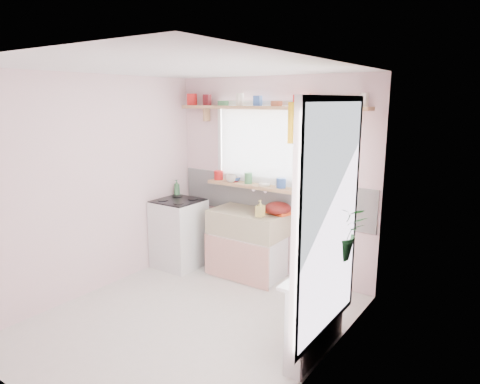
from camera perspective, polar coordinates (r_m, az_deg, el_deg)
The scene contains 19 objects.
room at distance 4.45m, azimuth 6.70°, elevation 1.20°, with size 3.20×3.20×3.20m.
sink_unit at distance 5.46m, azimuth 1.05°, elevation -6.84°, with size 0.95×0.65×1.11m.
cooker at distance 5.83m, azimuth -8.13°, elevation -5.41°, with size 0.58×0.58×0.93m.
radiator_ledge at distance 3.95m, azimuth 10.13°, elevation -15.43°, with size 0.22×0.95×0.78m.
windowsill at distance 5.42m, azimuth 2.17°, elevation 0.79°, with size 1.40×0.22×0.04m, color tan.
pine_shelf at distance 5.23m, azimuth 3.61°, elevation 11.16°, with size 2.52×0.24×0.04m, color tan.
shelf_crockery at distance 5.24m, azimuth 3.40°, elevation 11.98°, with size 2.47×0.11×0.12m.
sill_crockery at distance 5.44m, azimuth 1.73°, elevation 1.61°, with size 1.35×0.11×0.12m.
dish_tray at distance 5.33m, azimuth 5.17°, elevation -2.43°, with size 0.42×0.32×0.04m, color #D13F12.
colander at distance 5.21m, azimuth 5.10°, elevation -2.16°, with size 0.33×0.33×0.15m, color #5F1310.
jade_plant at distance 4.04m, azimuth 13.27°, elevation -5.11°, with size 0.47×0.41×0.52m, color #27612A.
fruit_bowl at distance 4.15m, azimuth 11.57°, elevation -7.76°, with size 0.34×0.34×0.08m, color silver.
herb_pot at distance 4.02m, azimuth 10.89°, elevation -7.57°, with size 0.10×0.07×0.19m, color #2F702C.
soap_bottle_sink at distance 5.09m, azimuth 2.72°, elevation -2.18°, with size 0.09×0.09×0.20m, color #D0BC5C.
sill_cup at distance 5.56m, azimuth -1.22°, elevation 1.81°, with size 0.13×0.13×0.10m, color beige.
sill_bowl at distance 5.63m, azimuth -0.87°, elevation 1.72°, with size 0.19×0.19×0.06m, color #3151A0.
shelf_vase at distance 5.03m, azimuth 9.35°, elevation 12.00°, with size 0.13×0.13×0.14m, color #9D5B30.
cooker_bottle at distance 5.99m, azimuth -8.42°, elevation 0.61°, with size 0.08×0.08×0.21m, color #397344.
fruit at distance 4.13m, azimuth 11.72°, elevation -6.93°, with size 0.20×0.14×0.10m.
Camera 1 is at (2.70, -3.01, 2.22)m, focal length 32.00 mm.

